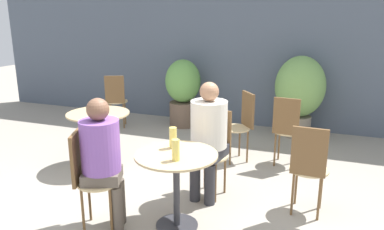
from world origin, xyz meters
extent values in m
plane|color=gray|center=(0.00, 0.00, 0.00)|extent=(20.00, 20.00, 0.00)
cube|color=#4C5666|center=(0.00, 3.57, 1.50)|extent=(10.00, 0.06, 3.00)
cylinder|color=#2D2D33|center=(0.25, 0.08, 0.01)|extent=(0.39, 0.39, 0.01)
cylinder|color=#2D2D33|center=(0.25, 0.08, 0.35)|extent=(0.06, 0.06, 0.67)
cylinder|color=tan|center=(0.25, 0.08, 0.70)|extent=(0.74, 0.74, 0.02)
cylinder|color=#2D2D33|center=(-1.20, 1.04, 0.01)|extent=(0.39, 0.39, 0.01)
cylinder|color=#2D2D33|center=(-1.20, 1.04, 0.35)|extent=(0.06, 0.06, 0.67)
cylinder|color=tan|center=(-1.20, 1.04, 0.70)|extent=(0.77, 0.77, 0.02)
cylinder|color=tan|center=(0.34, 0.77, 0.45)|extent=(0.37, 0.37, 0.02)
cylinder|color=brown|center=(0.48, 0.87, 0.22)|extent=(0.02, 0.02, 0.44)
cylinder|color=brown|center=(0.24, 0.91, 0.22)|extent=(0.02, 0.02, 0.44)
cylinder|color=brown|center=(0.45, 0.63, 0.22)|extent=(0.02, 0.02, 0.44)
cylinder|color=brown|center=(0.21, 0.67, 0.22)|extent=(0.02, 0.02, 0.44)
cube|color=brown|center=(0.37, 0.94, 0.69)|extent=(0.32, 0.07, 0.46)
cylinder|color=tan|center=(-0.40, -0.18, 0.45)|extent=(0.37, 0.37, 0.02)
cylinder|color=brown|center=(-0.56, -0.11, 0.22)|extent=(0.02, 0.02, 0.44)
cylinder|color=brown|center=(-0.47, -0.34, 0.22)|extent=(0.02, 0.02, 0.44)
cylinder|color=brown|center=(-0.33, -0.02, 0.22)|extent=(0.02, 0.02, 0.44)
cylinder|color=brown|center=(-0.24, -0.25, 0.22)|extent=(0.02, 0.02, 0.44)
cube|color=brown|center=(-0.56, -0.24, 0.69)|extent=(0.15, 0.31, 0.46)
cylinder|color=tan|center=(0.35, 1.83, 0.45)|extent=(0.37, 0.37, 0.02)
cylinder|color=brown|center=(0.52, 1.81, 0.22)|extent=(0.02, 0.02, 0.44)
cylinder|color=brown|center=(0.37, 2.00, 0.22)|extent=(0.02, 0.02, 0.44)
cylinder|color=brown|center=(0.33, 1.66, 0.22)|extent=(0.02, 0.02, 0.44)
cylinder|color=brown|center=(0.18, 1.85, 0.22)|extent=(0.02, 0.02, 0.44)
cube|color=brown|center=(0.49, 1.94, 0.69)|extent=(0.22, 0.27, 0.46)
cylinder|color=tan|center=(1.01, 1.93, 0.45)|extent=(0.37, 0.37, 0.02)
cylinder|color=brown|center=(0.88, 1.82, 0.22)|extent=(0.02, 0.02, 0.44)
cylinder|color=brown|center=(1.12, 1.80, 0.22)|extent=(0.02, 0.02, 0.44)
cylinder|color=brown|center=(0.90, 2.06, 0.22)|extent=(0.02, 0.02, 0.44)
cylinder|color=brown|center=(1.14, 2.04, 0.22)|extent=(0.02, 0.02, 0.44)
cube|color=brown|center=(1.00, 1.76, 0.69)|extent=(0.32, 0.05, 0.46)
cylinder|color=tan|center=(-1.94, 2.65, 0.45)|extent=(0.37, 0.37, 0.02)
cylinder|color=brown|center=(-2.00, 2.49, 0.22)|extent=(0.02, 0.02, 0.44)
cylinder|color=brown|center=(-1.78, 2.59, 0.22)|extent=(0.02, 0.02, 0.44)
cylinder|color=brown|center=(-2.10, 2.71, 0.22)|extent=(0.02, 0.02, 0.44)
cylinder|color=brown|center=(-1.87, 2.81, 0.22)|extent=(0.02, 0.02, 0.44)
cube|color=brown|center=(-1.87, 2.50, 0.69)|extent=(0.30, 0.16, 0.46)
cylinder|color=tan|center=(1.34, 0.76, 0.45)|extent=(0.37, 0.37, 0.02)
cylinder|color=brown|center=(1.21, 0.65, 0.22)|extent=(0.02, 0.02, 0.44)
cylinder|color=brown|center=(1.46, 0.64, 0.22)|extent=(0.02, 0.02, 0.44)
cylinder|color=brown|center=(1.23, 0.89, 0.22)|extent=(0.02, 0.02, 0.44)
cylinder|color=brown|center=(1.47, 0.88, 0.22)|extent=(0.02, 0.02, 0.44)
cube|color=brown|center=(1.33, 0.59, 0.69)|extent=(0.32, 0.04, 0.46)
cylinder|color=#2D2D33|center=(0.23, 0.60, 0.22)|extent=(0.11, 0.11, 0.43)
cylinder|color=#2D2D33|center=(0.40, 0.58, 0.22)|extent=(0.11, 0.11, 0.43)
cube|color=#2D2D33|center=(0.34, 0.73, 0.51)|extent=(0.37, 0.40, 0.11)
cylinder|color=beige|center=(0.34, 0.73, 0.81)|extent=(0.37, 0.37, 0.48)
sphere|color=#9E7051|center=(0.34, 0.73, 1.15)|extent=(0.19, 0.19, 0.19)
cylinder|color=brown|center=(-0.21, -0.19, 0.22)|extent=(0.10, 0.10, 0.43)
cylinder|color=brown|center=(-0.27, -0.05, 0.22)|extent=(0.10, 0.10, 0.43)
cube|color=brown|center=(-0.36, -0.16, 0.51)|extent=(0.41, 0.39, 0.10)
cylinder|color=#7A4C9E|center=(-0.36, -0.16, 0.79)|extent=(0.34, 0.34, 0.46)
sphere|color=brown|center=(-0.36, -0.16, 1.12)|extent=(0.19, 0.19, 0.19)
cylinder|color=#DBC65B|center=(0.16, 0.21, 0.81)|extent=(0.07, 0.07, 0.19)
cylinder|color=#DBC65B|center=(0.30, -0.06, 0.80)|extent=(0.06, 0.06, 0.18)
cylinder|color=brown|center=(-0.89, 3.10, 0.21)|extent=(0.47, 0.47, 0.42)
ellipsoid|color=#609947|center=(-0.89, 3.10, 0.79)|extent=(0.60, 0.60, 0.73)
cylinder|color=slate|center=(1.03, 3.19, 0.17)|extent=(0.42, 0.42, 0.33)
ellipsoid|color=#709E51|center=(1.03, 3.19, 0.81)|extent=(0.77, 0.77, 0.95)
camera|label=1|loc=(1.44, -2.75, 1.89)|focal=35.00mm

